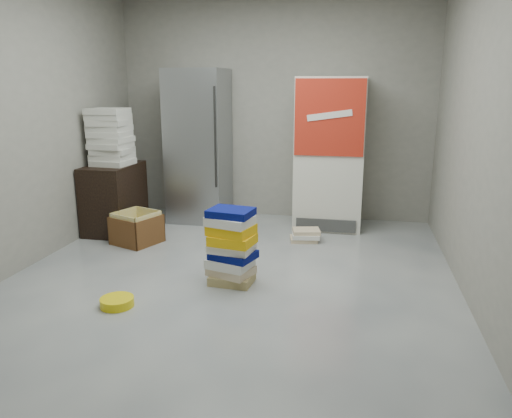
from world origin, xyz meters
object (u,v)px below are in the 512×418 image
at_px(coke_cooler, 330,153).
at_px(wood_shelf, 114,198).
at_px(phonebook_stack_main, 231,247).
at_px(cardboard_box, 137,230).
at_px(steel_fridge, 199,146).

relative_size(coke_cooler, wood_shelf, 2.25).
distance_m(phonebook_stack_main, cardboard_box, 1.61).
xyz_separation_m(steel_fridge, cardboard_box, (-0.38, -1.13, -0.80)).
bearing_deg(coke_cooler, steel_fridge, 179.82).
bearing_deg(wood_shelf, steel_fridge, 41.31).
xyz_separation_m(coke_cooler, cardboard_box, (-2.03, -1.12, -0.76)).
distance_m(wood_shelf, phonebook_stack_main, 2.20).
bearing_deg(phonebook_stack_main, cardboard_box, 158.35).
bearing_deg(coke_cooler, phonebook_stack_main, -109.39).
height_order(coke_cooler, wood_shelf, coke_cooler).
height_order(coke_cooler, phonebook_stack_main, coke_cooler).
distance_m(steel_fridge, wood_shelf, 1.23).
bearing_deg(wood_shelf, cardboard_box, -41.46).
distance_m(coke_cooler, cardboard_box, 2.44).
relative_size(wood_shelf, phonebook_stack_main, 1.17).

